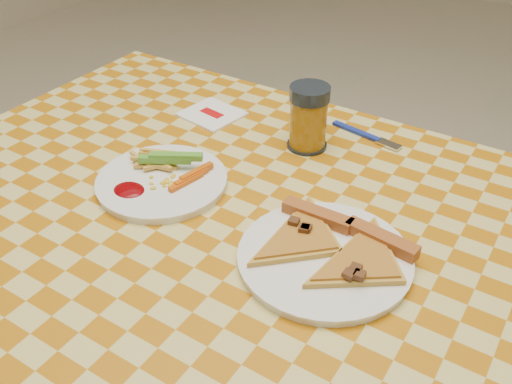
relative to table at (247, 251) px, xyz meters
The scene contains 8 objects.
table is the anchor object (origin of this frame).
plate_left 0.19m from the table, behind, with size 0.23×0.23×0.01m, color white.
plate_right 0.18m from the table, 10.11° to the right, with size 0.25×0.25×0.01m, color white.
fries_veggies 0.21m from the table, behind, with size 0.17×0.16×0.04m.
pizza_slices 0.18m from the table, ahead, with size 0.26×0.24×0.02m.
drink_glass 0.29m from the table, 95.53° to the left, with size 0.08×0.08×0.13m.
napkin 0.37m from the table, 135.08° to the left, with size 0.13×0.12×0.01m.
fork 0.36m from the table, 80.17° to the left, with size 0.16×0.04×0.01m.
Camera 1 is at (0.40, -0.61, 1.33)m, focal length 40.00 mm.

